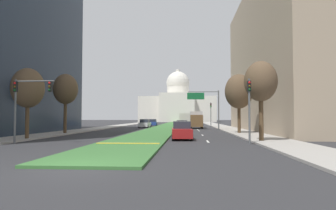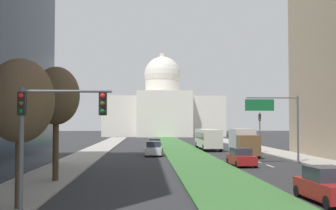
{
  "view_description": "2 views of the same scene",
  "coord_description": "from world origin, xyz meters",
  "views": [
    {
      "loc": [
        4.5,
        -11.65,
        2.14
      ],
      "look_at": [
        0.7,
        45.03,
        4.52
      ],
      "focal_mm": 30.97,
      "sensor_mm": 36.0,
      "label": 1
    },
    {
      "loc": [
        -4.95,
        -4.9,
        3.92
      ],
      "look_at": [
        -2.94,
        34.95,
        5.54
      ],
      "focal_mm": 46.4,
      "sensor_mm": 36.0,
      "label": 2
    }
  ],
  "objects": [
    {
      "name": "street_tree_left_mid",
      "position": [
        -10.85,
        23.8,
        5.62
      ],
      "size": [
        3.05,
        3.05,
        7.6
      ],
      "color": "#4C3823",
      "rests_on": "ground_plane"
    },
    {
      "name": "ground_plane",
      "position": [
        0.0,
        63.52,
        0.0
      ],
      "size": [
        279.48,
        279.48,
        0.0
      ],
      "primitive_type": "plane",
      "color": "#2B2B2D"
    },
    {
      "name": "traffic_light_near_left",
      "position": [
        -8.55,
        10.82,
        3.8
      ],
      "size": [
        3.34,
        0.35,
        5.2
      ],
      "color": "#515456",
      "rests_on": "ground_plane"
    },
    {
      "name": "overhead_guide_sign",
      "position": [
        7.7,
        35.99,
        4.63
      ],
      "size": [
        5.22,
        0.2,
        6.5
      ],
      "color": "#515456",
      "rests_on": "ground_plane"
    },
    {
      "name": "sedan_far_horizon",
      "position": [
        -3.81,
        58.07,
        0.78
      ],
      "size": [
        2.13,
        4.75,
        1.65
      ],
      "color": "navy",
      "rests_on": "ground_plane"
    },
    {
      "name": "grass_median",
      "position": [
        0.0,
        57.17,
        0.07
      ],
      "size": [
        5.3,
        114.33,
        0.14
      ],
      "primitive_type": "cube",
      "color": "#386B33",
      "rests_on": "ground_plane"
    },
    {
      "name": "sedan_lead_stopped",
      "position": [
        3.95,
        16.1,
        0.81
      ],
      "size": [
        2.12,
        4.34,
        1.74
      ],
      "color": "maroon",
      "rests_on": "ground_plane"
    },
    {
      "name": "sidewalk_right",
      "position": [
        11.89,
        50.81,
        0.07
      ],
      "size": [
        4.0,
        114.33,
        0.15
      ],
      "primitive_type": "cube",
      "color": "#9E9991",
      "rests_on": "ground_plane"
    },
    {
      "name": "sidewalk_left",
      "position": [
        -11.89,
        50.81,
        0.07
      ],
      "size": [
        4.0,
        114.33,
        0.15
      ],
      "primitive_type": "cube",
      "color": "#9E9991",
      "rests_on": "ground_plane"
    },
    {
      "name": "street_tree_left_near",
      "position": [
        -10.55,
        14.66,
        4.86
      ],
      "size": [
        3.01,
        3.01,
        6.79
      ],
      "color": "#4C3823",
      "rests_on": "ground_plane"
    },
    {
      "name": "sedan_midblock",
      "position": [
        3.62,
        33.92,
        0.77
      ],
      "size": [
        2.03,
        4.24,
        1.64
      ],
      "color": "maroon",
      "rests_on": "ground_plane"
    },
    {
      "name": "city_bus",
      "position": [
        3.96,
        57.5,
        1.77
      ],
      "size": [
        2.62,
        11.0,
        2.95
      ],
      "color": "beige",
      "rests_on": "ground_plane"
    },
    {
      "name": "sedan_distant",
      "position": [
        -4.04,
        46.27,
        0.81
      ],
      "size": [
        2.1,
        4.26,
        1.73
      ],
      "color": "silver",
      "rests_on": "ground_plane"
    },
    {
      "name": "capitol_building",
      "position": [
        0.0,
        126.15,
        7.48
      ],
      "size": [
        34.38,
        29.97,
        25.04
      ],
      "color": "silver",
      "rests_on": "ground_plane"
    },
    {
      "name": "lane_dashes_right",
      "position": [
        6.27,
        45.65,
        0.0
      ],
      "size": [
        0.16,
        64.86,
        0.01
      ],
      "color": "silver",
      "rests_on": "ground_plane"
    },
    {
      "name": "box_truck_delivery",
      "position": [
        6.19,
        44.26,
        1.68
      ],
      "size": [
        2.4,
        6.4,
        3.2
      ],
      "color": "brown",
      "rests_on": "ground_plane"
    },
    {
      "name": "traffic_light_far_right",
      "position": [
        9.39,
        49.21,
        3.31
      ],
      "size": [
        0.28,
        0.35,
        5.2
      ],
      "color": "#515456",
      "rests_on": "ground_plane"
    }
  ]
}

